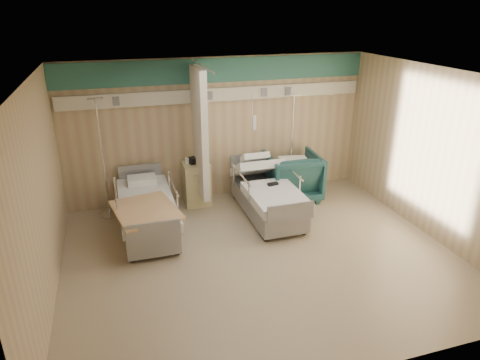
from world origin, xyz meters
name	(u,v)px	position (x,y,z in m)	size (l,w,h in m)	color
ground	(260,256)	(0.00, 0.00, 0.00)	(6.00, 5.00, 0.00)	gray
room_walls	(254,139)	(-0.03, 0.25, 1.86)	(6.04, 5.04, 2.82)	tan
bed_right	(267,200)	(0.60, 1.30, 0.32)	(1.00, 2.16, 0.63)	silver
bed_left	(148,216)	(-1.60, 1.30, 0.32)	(1.00, 2.16, 0.63)	silver
bedside_cabinet	(197,184)	(-0.55, 2.20, 0.42)	(0.50, 0.48, 0.85)	#D3C384
visitor_armchair	(292,176)	(1.36, 1.90, 0.48)	(1.02, 1.05, 0.96)	#1D4748
waffle_blanket	(294,152)	(1.37, 1.89, 0.99)	(0.55, 0.49, 0.06)	white
iv_stand_right	(290,173)	(1.45, 2.20, 0.42)	(0.37, 0.37, 2.07)	silver
iv_stand_left	(107,193)	(-2.24, 2.18, 0.46)	(0.40, 0.40, 2.23)	silver
call_remote	(273,184)	(0.68, 1.24, 0.65)	(0.20, 0.09, 0.04)	black
tan_blanket	(146,210)	(-1.65, 0.84, 0.65)	(0.92, 1.16, 0.04)	tan
toiletry_bag	(195,160)	(-0.57, 2.21, 0.91)	(0.23, 0.15, 0.13)	black
white_cup	(187,161)	(-0.71, 2.23, 0.91)	(0.08, 0.08, 0.12)	white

